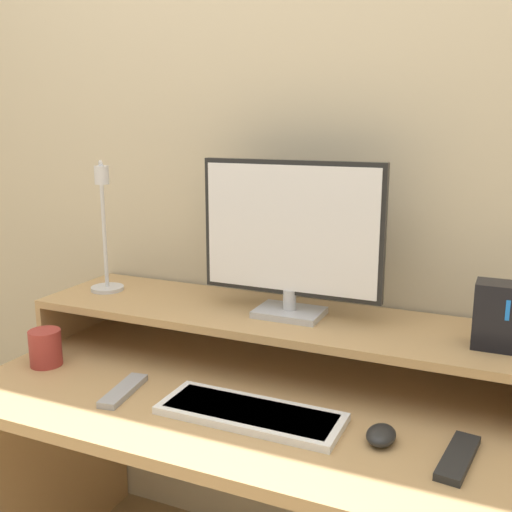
% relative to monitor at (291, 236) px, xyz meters
% --- Properties ---
extents(wall_back, '(6.00, 0.05, 2.50)m').
position_rel_monitor_xyz_m(wall_back, '(-0.06, 0.21, 0.17)').
color(wall_back, beige).
rests_on(wall_back, ground_plane).
extents(desk, '(1.37, 0.73, 0.71)m').
position_rel_monitor_xyz_m(desk, '(-0.06, -0.19, -0.56)').
color(desk, tan).
rests_on(desk, ground_plane).
extents(monitor_shelf, '(1.37, 0.35, 0.15)m').
position_rel_monitor_xyz_m(monitor_shelf, '(-0.06, 0.00, -0.24)').
color(monitor_shelf, tan).
rests_on(monitor_shelf, desk).
extents(monitor, '(0.50, 0.13, 0.42)m').
position_rel_monitor_xyz_m(monitor, '(0.00, 0.00, 0.00)').
color(monitor, '#BCBCC1').
rests_on(monitor, monitor_shelf).
extents(desk_lamp, '(0.17, 0.20, 0.40)m').
position_rel_monitor_xyz_m(desk_lamp, '(-0.58, -0.04, -0.04)').
color(desk_lamp, silver).
rests_on(desk_lamp, monitor_shelf).
extents(router_dock, '(0.09, 0.08, 0.16)m').
position_rel_monitor_xyz_m(router_dock, '(0.52, -0.02, -0.14)').
color(router_dock, black).
rests_on(router_dock, monitor_shelf).
extents(keyboard, '(0.43, 0.16, 0.02)m').
position_rel_monitor_xyz_m(keyboard, '(0.02, -0.31, -0.36)').
color(keyboard, white).
rests_on(keyboard, desk).
extents(mouse, '(0.06, 0.09, 0.03)m').
position_rel_monitor_xyz_m(mouse, '(0.32, -0.30, -0.35)').
color(mouse, black).
rests_on(mouse, desk).
extents(remote_control, '(0.07, 0.19, 0.02)m').
position_rel_monitor_xyz_m(remote_control, '(-0.32, -0.33, -0.36)').
color(remote_control, '#99999E').
rests_on(remote_control, desk).
extents(remote_secondary, '(0.07, 0.19, 0.02)m').
position_rel_monitor_xyz_m(remote_secondary, '(0.48, -0.31, -0.36)').
color(remote_secondary, black).
rests_on(remote_secondary, desk).
extents(mug, '(0.09, 0.09, 0.10)m').
position_rel_monitor_xyz_m(mug, '(-0.62, -0.27, -0.32)').
color(mug, '#9E332D').
rests_on(mug, desk).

